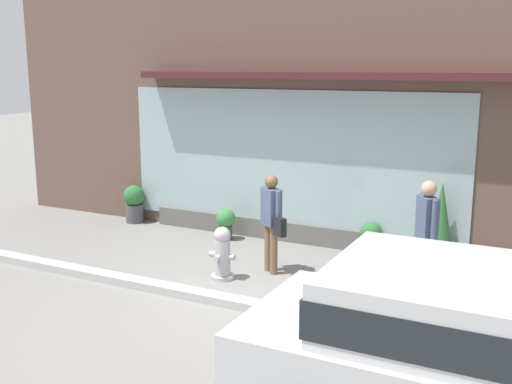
# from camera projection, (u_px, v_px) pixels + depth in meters

# --- Properties ---
(ground_plane) EXTENTS (60.00, 60.00, 0.00)m
(ground_plane) POSITION_uv_depth(u_px,v_px,m) (242.00, 301.00, 8.23)
(ground_plane) COLOR gray
(curb_strip) EXTENTS (14.00, 0.24, 0.12)m
(curb_strip) POSITION_uv_depth(u_px,v_px,m) (235.00, 302.00, 8.05)
(curb_strip) COLOR #B2B2AD
(curb_strip) RESTS_ON ground_plane
(storefront) EXTENTS (14.00, 0.81, 4.68)m
(storefront) POSITION_uv_depth(u_px,v_px,m) (326.00, 117.00, 10.55)
(storefront) COLOR brown
(storefront) RESTS_ON ground_plane
(fire_hydrant) EXTENTS (0.42, 0.39, 0.81)m
(fire_hydrant) POSITION_uv_depth(u_px,v_px,m) (222.00, 254.00, 9.04)
(fire_hydrant) COLOR #B2B2B7
(fire_hydrant) RESTS_ON ground_plane
(pedestrian_with_handbag) EXTENTS (0.58, 0.49, 1.55)m
(pedestrian_with_handbag) POSITION_uv_depth(u_px,v_px,m) (272.00, 217.00, 9.20)
(pedestrian_with_handbag) COLOR brown
(pedestrian_with_handbag) RESTS_ON ground_plane
(pedestrian_passerby) EXTENTS (0.35, 0.41, 1.62)m
(pedestrian_passerby) POSITION_uv_depth(u_px,v_px,m) (427.00, 228.00, 8.35)
(pedestrian_passerby) COLOR brown
(pedestrian_passerby) RESTS_ON ground_plane
(parked_car_silver) EXTENTS (4.21, 2.02, 1.56)m
(parked_car_silver) POSITION_uv_depth(u_px,v_px,m) (490.00, 357.00, 4.78)
(parked_car_silver) COLOR silver
(parked_car_silver) RESTS_ON ground_plane
(potted_plant_window_left) EXTENTS (0.36, 0.36, 0.59)m
(potted_plant_window_left) POSITION_uv_depth(u_px,v_px,m) (226.00, 222.00, 11.13)
(potted_plant_window_left) COLOR #33473D
(potted_plant_window_left) RESTS_ON ground_plane
(potted_plant_trailing_edge) EXTENTS (0.43, 0.43, 0.78)m
(potted_plant_trailing_edge) POSITION_uv_depth(u_px,v_px,m) (134.00, 202.00, 12.35)
(potted_plant_trailing_edge) COLOR #4C4C51
(potted_plant_trailing_edge) RESTS_ON ground_plane
(potted_plant_window_right) EXTENTS (0.44, 0.44, 1.38)m
(potted_plant_window_right) POSITION_uv_depth(u_px,v_px,m) (440.00, 226.00, 9.61)
(potted_plant_window_right) COLOR #4C4C51
(potted_plant_window_right) RESTS_ON ground_plane
(potted_plant_corner_tall) EXTENTS (0.41, 0.41, 0.56)m
(potted_plant_corner_tall) POSITION_uv_depth(u_px,v_px,m) (371.00, 239.00, 10.27)
(potted_plant_corner_tall) COLOR #33473D
(potted_plant_corner_tall) RESTS_ON ground_plane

